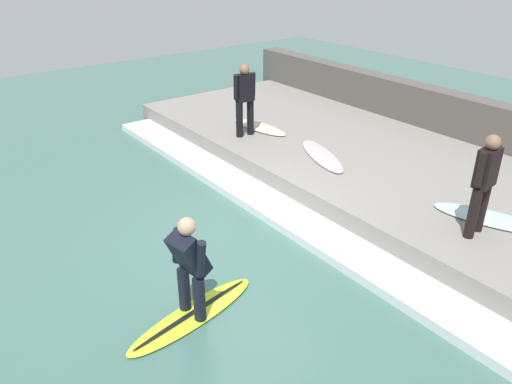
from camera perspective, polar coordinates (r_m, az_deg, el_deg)
ground_plane at (r=8.38m, az=-2.38°, el=-5.10°), size 28.00×28.00×0.00m
concrete_ledge at (r=10.53m, az=14.06°, el=2.51°), size 4.40×12.82×0.47m
back_wall at (r=12.28m, az=21.69°, el=7.20°), size 0.50×13.46×1.39m
wave_foam_crest at (r=8.90m, az=3.22°, el=-2.49°), size 0.77×12.18×0.15m
surfboard_riding at (r=6.79m, az=-7.20°, el=-13.71°), size 2.11×0.81×0.07m
surfer_riding at (r=6.30m, az=-7.62°, el=-8.03°), size 0.51×0.64×1.42m
surfer_waiting_near at (r=7.84m, az=24.64°, el=1.22°), size 0.53×0.26×1.57m
surfboard_waiting_near at (r=8.71m, az=25.04°, el=-2.69°), size 1.11×1.79×0.06m
surfer_waiting_far at (r=11.12m, az=-1.30°, el=10.87°), size 0.55×0.27×1.61m
surfboard_waiting_far at (r=11.85m, az=0.42°, el=7.45°), size 0.71×1.69×0.06m
surfboard_spare at (r=10.29m, az=7.56°, el=4.15°), size 1.13×1.87×0.06m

